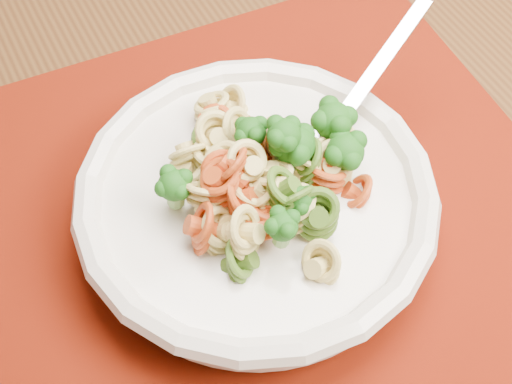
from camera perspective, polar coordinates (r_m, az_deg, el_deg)
dining_table at (r=0.63m, az=-6.90°, el=-4.54°), size 1.52×1.04×0.74m
placemat at (r=0.52m, az=-2.87°, el=-1.95°), size 0.54×0.45×0.00m
pasta_bowl at (r=0.49m, az=0.00°, el=-0.71°), size 0.25×0.25×0.05m
pasta_broccoli_heap at (r=0.48m, az=0.00°, el=0.41°), size 0.21×0.21×0.06m
fork at (r=0.51m, az=5.34°, el=3.78°), size 0.18×0.09×0.08m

